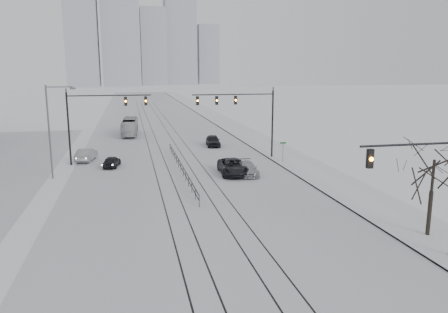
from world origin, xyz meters
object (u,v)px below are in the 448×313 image
sedan_sb_inner (112,162)px  box_truck (130,127)px  sedan_nb_far (213,141)px  sedan_nb_right (247,169)px  sedan_sb_outer (86,155)px  traffic_mast_near (432,181)px  sedan_nb_front (233,167)px  bare_tree (434,168)px

sedan_sb_inner → box_truck: (2.09, 23.36, 0.73)m
sedan_sb_inner → sedan_nb_far: size_ratio=0.81×
sedan_nb_right → sedan_sb_outer: bearing=150.8°
traffic_mast_near → box_truck: size_ratio=0.73×
sedan_nb_front → sedan_nb_right: bearing=-19.5°
sedan_sb_inner → sedan_nb_right: 14.92m
sedan_nb_right → box_truck: box_truck is taller
bare_tree → sedan_nb_far: bare_tree is taller
traffic_mast_near → bare_tree: traffic_mast_near is taller
sedan_sb_outer → sedan_nb_right: (16.37, -10.55, -0.08)m
traffic_mast_near → sedan_sb_inner: (-17.82, 27.92, -3.95)m
traffic_mast_near → sedan_sb_outer: 38.27m
traffic_mast_near → sedan_nb_far: 38.91m
sedan_sb_outer → sedan_nb_right: 19.47m
traffic_mast_near → sedan_sb_outer: traffic_mast_near is taller
sedan_sb_inner → box_truck: bearing=-84.4°
sedan_sb_inner → sedan_nb_far: bearing=-130.7°
box_truck → traffic_mast_near: bearing=110.3°
box_truck → sedan_nb_right: bearing=113.9°
bare_tree → box_truck: 51.67m
sedan_nb_front → sedan_sb_outer: bearing=149.9°
sedan_nb_front → box_truck: 30.99m
sedan_sb_inner → sedan_nb_right: bearing=164.6°
sedan_sb_inner → sedan_nb_front: 13.44m
sedan_sb_inner → sedan_nb_far: sedan_nb_far is taller
bare_tree → box_truck: bare_tree is taller
traffic_mast_near → sedan_nb_front: traffic_mast_near is taller
sedan_nb_right → box_truck: size_ratio=0.46×
sedan_nb_front → box_truck: bearing=112.2°
sedan_nb_front → sedan_sb_inner: bearing=157.0°
sedan_sb_outer → sedan_nb_front: bearing=157.5°
sedan_nb_far → sedan_nb_front: bearing=-89.0°
sedan_nb_far → box_truck: box_truck is taller
sedan_sb_outer → box_truck: size_ratio=0.46×
traffic_mast_near → bare_tree: bearing=51.2°
bare_tree → sedan_sb_outer: (-23.20, 28.90, -3.77)m
sedan_sb_outer → sedan_nb_far: size_ratio=0.99×
sedan_sb_inner → sedan_sb_outer: bearing=-42.6°
sedan_sb_outer → sedan_sb_inner: bearing=137.7°
sedan_nb_right → traffic_mast_near: bearing=-74.7°
sedan_nb_far → sedan_sb_outer: bearing=-152.9°
traffic_mast_near → sedan_nb_right: bearing=101.7°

